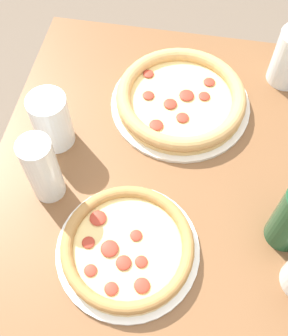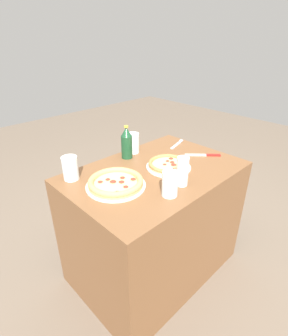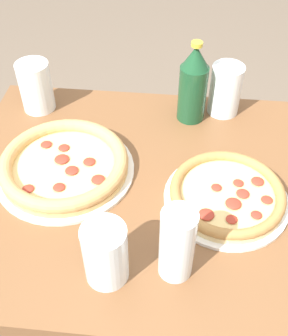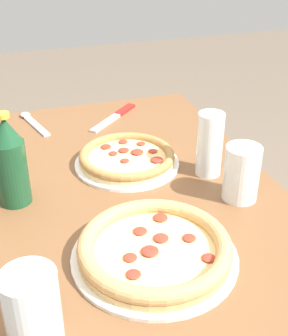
{
  "view_description": "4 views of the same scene",
  "coord_description": "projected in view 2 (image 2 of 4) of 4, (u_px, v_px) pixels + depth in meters",
  "views": [
    {
      "loc": [
        -0.34,
        -0.05,
        1.5
      ],
      "look_at": [
        0.07,
        0.03,
        0.81
      ],
      "focal_mm": 45.0,
      "sensor_mm": 36.0,
      "label": 1
    },
    {
      "loc": [
        0.98,
        0.91,
        1.47
      ],
      "look_at": [
        0.13,
        0.04,
        0.84
      ],
      "focal_mm": 28.0,
      "sensor_mm": 36.0,
      "label": 2
    },
    {
      "loc": [
        0.03,
        0.62,
        1.44
      ],
      "look_at": [
        0.09,
        0.02,
        0.83
      ],
      "focal_mm": 45.0,
      "sensor_mm": 36.0,
      "label": 3
    },
    {
      "loc": [
        0.9,
        -0.24,
        1.34
      ],
      "look_at": [
        0.08,
        0.02,
        0.84
      ],
      "focal_mm": 50.0,
      "sensor_mm": 36.0,
      "label": 4
    }
  ],
  "objects": [
    {
      "name": "table",
      "position": [
        154.0,
        223.0,
        1.69
      ],
      "size": [
        1.02,
        0.68,
        0.76
      ],
      "color": "brown",
      "rests_on": "ground_plane"
    },
    {
      "name": "glass_mango_juice",
      "position": [
        182.0,
        173.0,
        1.34
      ],
      "size": [
        0.06,
        0.06,
        0.16
      ],
      "color": "white",
      "rests_on": "table"
    },
    {
      "name": "beer_bottle",
      "position": [
        126.0,
        143.0,
        1.62
      ],
      "size": [
        0.07,
        0.07,
        0.21
      ],
      "color": "#194728",
      "rests_on": "table"
    },
    {
      "name": "spoon",
      "position": [
        178.0,
        143.0,
        1.88
      ],
      "size": [
        0.18,
        0.07,
        0.01
      ],
      "color": "silver",
      "rests_on": "table"
    },
    {
      "name": "knife",
      "position": [
        204.0,
        155.0,
        1.69
      ],
      "size": [
        0.18,
        0.18,
        0.01
      ],
      "color": "maroon",
      "rests_on": "table"
    },
    {
      "name": "glass_cola",
      "position": [
        70.0,
        169.0,
        1.4
      ],
      "size": [
        0.08,
        0.08,
        0.13
      ],
      "color": "white",
      "rests_on": "table"
    },
    {
      "name": "ground_plane",
      "position": [
        153.0,
        265.0,
        1.86
      ],
      "size": [
        8.0,
        8.0,
        0.0
      ],
      "primitive_type": "plane",
      "color": "#6B5B4C"
    },
    {
      "name": "pizza_veggie",
      "position": [
        169.0,
        165.0,
        1.53
      ],
      "size": [
        0.26,
        0.26,
        0.04
      ],
      "color": "white",
      "rests_on": "table"
    },
    {
      "name": "pizza_pepperoni",
      "position": [
        116.0,
        183.0,
        1.34
      ],
      "size": [
        0.31,
        0.31,
        0.04
      ],
      "color": "silver",
      "rests_on": "table"
    },
    {
      "name": "glass_lemonade",
      "position": [
        133.0,
        144.0,
        1.72
      ],
      "size": [
        0.08,
        0.08,
        0.13
      ],
      "color": "white",
      "rests_on": "table"
    },
    {
      "name": "glass_red_wine",
      "position": [
        170.0,
        185.0,
        1.25
      ],
      "size": [
        0.08,
        0.08,
        0.13
      ],
      "color": "white",
      "rests_on": "table"
    }
  ]
}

